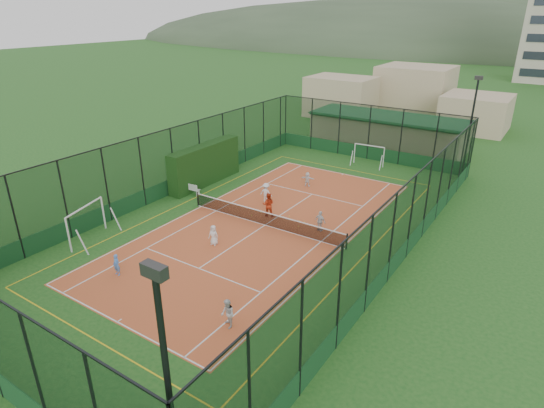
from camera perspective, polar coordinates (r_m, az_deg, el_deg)
The scene contains 19 objects.
ground at distance 29.66m, azimuth -0.89°, elevation -2.69°, with size 300.00×300.00×0.00m, color #1C531C.
court_slab at distance 29.66m, azimuth -0.89°, elevation -2.68°, with size 11.17×23.97×0.01m, color #B95D29.
tennis_net at distance 29.43m, azimuth -0.90°, elevation -1.77°, with size 11.67×0.12×1.06m, color black, non-canonical shape.
perimeter_fence at distance 28.64m, azimuth -0.92°, elevation 1.80°, with size 18.12×34.12×5.00m, color black, non-canonical shape.
floodlight_ne at distance 40.11m, azimuth 23.58°, elevation 8.64°, with size 0.60×0.26×8.25m, color black, non-canonical shape.
clubhouse at distance 47.86m, azimuth 14.27°, elevation 8.86°, with size 15.20×7.20×3.15m, color tan, non-canonical shape.
distant_hills at distance 173.11m, azimuth 29.63°, elevation 16.28°, with size 200.00×60.00×24.00m, color #384C33, non-canonical shape.
hedge_left at distance 36.57m, azimuth -8.40°, elevation 4.93°, with size 1.09×7.29×3.19m, color black.
white_bench at distance 34.99m, azimuth -10.26°, elevation 1.96°, with size 1.65×0.45×0.93m, color white, non-canonical shape.
futsal_goal_near at distance 29.62m, azimuth -22.21°, elevation -2.28°, with size 0.98×3.36×2.17m, color white, non-canonical shape.
futsal_goal_far at distance 41.74m, azimuth 12.05°, elevation 6.00°, with size 2.79×0.81×1.80m, color white, non-canonical shape.
child_near_left at distance 27.26m, azimuth -7.35°, elevation -3.89°, with size 0.61×0.40×1.25m, color white.
child_near_mid at distance 25.49m, azimuth -18.93°, elevation -7.22°, with size 0.44×0.29×1.20m, color #4F89E2.
child_near_right at distance 20.61m, azimuth -5.60°, elevation -13.55°, with size 0.68×0.53×1.40m, color silver.
child_far_left at distance 32.93m, azimuth -0.76°, elevation 1.45°, with size 0.93×0.53×1.44m, color white.
child_far_right at distance 28.78m, azimuth 6.07°, elevation -2.16°, with size 0.80×0.33×1.36m, color silver.
child_far_back at distance 36.03m, azimuth 4.47°, elevation 3.13°, with size 1.07×0.34×1.16m, color white.
coach at distance 30.64m, azimuth -0.48°, elevation -0.07°, with size 0.80×0.63×1.65m, color red.
tennis_balls at distance 30.47m, azimuth 1.48°, elevation -1.86°, with size 3.55×1.45×0.07m.
Camera 1 is at (15.04, -21.96, 13.09)m, focal length 30.00 mm.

